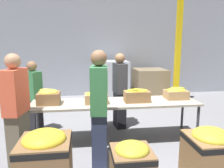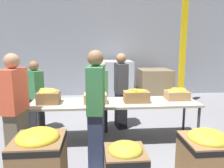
{
  "view_description": "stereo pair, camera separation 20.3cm",
  "coord_description": "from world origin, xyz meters",
  "views": [
    {
      "loc": [
        -0.57,
        -3.91,
        1.84
      ],
      "look_at": [
        -0.03,
        0.23,
        1.08
      ],
      "focal_mm": 35.0,
      "sensor_mm": 36.0,
      "label": 1
    },
    {
      "loc": [
        -0.37,
        -3.93,
        1.84
      ],
      "look_at": [
        -0.03,
        0.23,
        1.08
      ],
      "focal_mm": 35.0,
      "sensor_mm": 36.0,
      "label": 2
    }
  ],
  "objects": [
    {
      "name": "donation_bin_1",
      "position": [
        -0.01,
        -1.47,
        0.35
      ],
      "size": [
        0.51,
        0.51,
        0.65
      ],
      "color": "olive",
      "rests_on": "ground_plane"
    },
    {
      "name": "banana_box_3",
      "position": [
        1.22,
        0.08,
        0.89
      ],
      "size": [
        0.44,
        0.32,
        0.23
      ],
      "color": "tan",
      "rests_on": "sorting_table"
    },
    {
      "name": "volunteer_4",
      "position": [
        0.21,
        0.73,
        0.82
      ],
      "size": [
        0.27,
        0.47,
        1.65
      ],
      "rotation": [
        0.0,
        0.0,
        -1.45
      ],
      "color": "black",
      "rests_on": "ground_plane"
    },
    {
      "name": "banana_box_2",
      "position": [
        0.4,
        -0.05,
        0.91
      ],
      "size": [
        0.46,
        0.26,
        0.26
      ],
      "color": "olive",
      "rests_on": "sorting_table"
    },
    {
      "name": "wall_back",
      "position": [
        0.0,
        3.96,
        2.0
      ],
      "size": [
        16.0,
        0.08,
        4.0
      ],
      "color": "#9399A3",
      "rests_on": "ground_plane"
    },
    {
      "name": "donation_bin_2",
      "position": [
        1.04,
        -1.47,
        0.42
      ],
      "size": [
        0.59,
        0.59,
        0.78
      ],
      "color": "olive",
      "rests_on": "ground_plane"
    },
    {
      "name": "support_pillar",
      "position": [
        2.19,
        2.26,
        2.0
      ],
      "size": [
        0.14,
        0.14,
        4.0
      ],
      "color": "yellow",
      "rests_on": "ground_plane"
    },
    {
      "name": "volunteer_0",
      "position": [
        -0.35,
        -0.76,
        0.88
      ],
      "size": [
        0.29,
        0.5,
        1.76
      ],
      "rotation": [
        0.0,
        0.0,
        1.45
      ],
      "color": "#2D3856",
      "rests_on": "ground_plane"
    },
    {
      "name": "pallet_stack_0",
      "position": [
        1.62,
        3.08,
        0.5
      ],
      "size": [
        1.11,
        1.11,
        1.02
      ],
      "color": "olive",
      "rests_on": "ground_plane"
    },
    {
      "name": "volunteer_2",
      "position": [
        -1.6,
        0.61,
        0.75
      ],
      "size": [
        0.42,
        0.44,
        1.51
      ],
      "rotation": [
        0.0,
        0.0,
        -0.86
      ],
      "color": "black",
      "rests_on": "ground_plane"
    },
    {
      "name": "pallet_stack_1",
      "position": [
        0.36,
        3.19,
        0.64
      ],
      "size": [
        1.11,
        1.11,
        1.3
      ],
      "color": "olive",
      "rests_on": "ground_plane"
    },
    {
      "name": "banana_box_0",
      "position": [
        -1.21,
        0.01,
        0.92
      ],
      "size": [
        0.39,
        0.33,
        0.28
      ],
      "color": "olive",
      "rests_on": "sorting_table"
    },
    {
      "name": "ground_plane",
      "position": [
        0.0,
        0.0,
        0.0
      ],
      "size": [
        30.0,
        30.0,
        0.0
      ],
      "primitive_type": "plane",
      "color": "gray"
    },
    {
      "name": "sorting_table",
      "position": [
        0.0,
        0.0,
        0.73
      ],
      "size": [
        3.11,
        0.76,
        0.78
      ],
      "color": "#B2A893",
      "rests_on": "ground_plane"
    },
    {
      "name": "banana_box_1",
      "position": [
        -0.36,
        -0.04,
        0.89
      ],
      "size": [
        0.41,
        0.3,
        0.23
      ],
      "color": "tan",
      "rests_on": "sorting_table"
    },
    {
      "name": "volunteer_3",
      "position": [
        -1.59,
        -0.59,
        0.85
      ],
      "size": [
        0.31,
        0.49,
        1.71
      ],
      "rotation": [
        0.0,
        0.0,
        1.4
      ],
      "color": "#6B604C",
      "rests_on": "ground_plane"
    },
    {
      "name": "volunteer_1",
      "position": [
        -0.23,
        0.56,
        0.76
      ],
      "size": [
        0.27,
        0.44,
        1.52
      ],
      "rotation": [
        0.0,
        0.0,
        -1.4
      ],
      "color": "black",
      "rests_on": "ground_plane"
    },
    {
      "name": "donation_bin_0",
      "position": [
        -1.04,
        -1.47,
        0.46
      ],
      "size": [
        0.59,
        0.59,
        0.87
      ],
      "color": "olive",
      "rests_on": "ground_plane"
    }
  ]
}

